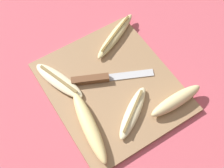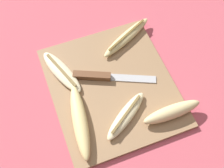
{
  "view_description": "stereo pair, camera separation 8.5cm",
  "coord_description": "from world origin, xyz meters",
  "px_view_note": "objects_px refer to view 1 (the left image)",
  "views": [
    {
      "loc": [
        0.35,
        -0.23,
        0.76
      ],
      "look_at": [
        0.0,
        0.0,
        0.02
      ],
      "focal_mm": 50.0,
      "sensor_mm": 36.0,
      "label": 1
    },
    {
      "loc": [
        0.39,
        -0.15,
        0.76
      ],
      "look_at": [
        0.0,
        0.0,
        0.02
      ],
      "focal_mm": 50.0,
      "sensor_mm": 36.0,
      "label": 2
    }
  ],
  "objects_px": {
    "banana_bright_far": "(59,81)",
    "banana_spotted_left": "(115,36)",
    "banana_golden_short": "(89,127)",
    "knife": "(98,79)",
    "banana_mellow_near": "(176,101)",
    "banana_cream_curved": "(132,113)"
  },
  "relations": [
    {
      "from": "banana_bright_far",
      "to": "banana_golden_short",
      "type": "relative_size",
      "value": 0.82
    },
    {
      "from": "knife",
      "to": "banana_mellow_near",
      "type": "xyz_separation_m",
      "value": [
        0.17,
        0.14,
        0.01
      ]
    },
    {
      "from": "knife",
      "to": "banana_cream_curved",
      "type": "height_order",
      "value": "banana_cream_curved"
    },
    {
      "from": "banana_golden_short",
      "to": "banana_mellow_near",
      "type": "xyz_separation_m",
      "value": [
        0.06,
        0.23,
        0.0
      ]
    },
    {
      "from": "knife",
      "to": "banana_spotted_left",
      "type": "height_order",
      "value": "banana_spotted_left"
    },
    {
      "from": "banana_cream_curved",
      "to": "banana_golden_short",
      "type": "relative_size",
      "value": 0.73
    },
    {
      "from": "banana_spotted_left",
      "to": "banana_bright_far",
      "type": "distance_m",
      "value": 0.22
    },
    {
      "from": "banana_cream_curved",
      "to": "banana_mellow_near",
      "type": "xyz_separation_m",
      "value": [
        0.04,
        0.12,
        0.01
      ]
    },
    {
      "from": "banana_bright_far",
      "to": "banana_golden_short",
      "type": "xyz_separation_m",
      "value": [
        0.16,
        0.0,
        0.01
      ]
    },
    {
      "from": "banana_cream_curved",
      "to": "banana_mellow_near",
      "type": "bearing_deg",
      "value": 73.18
    },
    {
      "from": "knife",
      "to": "banana_golden_short",
      "type": "distance_m",
      "value": 0.15
    },
    {
      "from": "banana_spotted_left",
      "to": "banana_bright_far",
      "type": "bearing_deg",
      "value": -77.62
    },
    {
      "from": "banana_mellow_near",
      "to": "banana_spotted_left",
      "type": "bearing_deg",
      "value": -176.88
    },
    {
      "from": "banana_golden_short",
      "to": "banana_mellow_near",
      "type": "bearing_deg",
      "value": 75.43
    },
    {
      "from": "banana_spotted_left",
      "to": "banana_mellow_near",
      "type": "relative_size",
      "value": 1.17
    },
    {
      "from": "knife",
      "to": "banana_mellow_near",
      "type": "height_order",
      "value": "banana_mellow_near"
    },
    {
      "from": "banana_mellow_near",
      "to": "knife",
      "type": "bearing_deg",
      "value": -141.59
    },
    {
      "from": "banana_bright_far",
      "to": "banana_spotted_left",
      "type": "bearing_deg",
      "value": 102.38
    },
    {
      "from": "knife",
      "to": "banana_bright_far",
      "type": "height_order",
      "value": "banana_bright_far"
    },
    {
      "from": "knife",
      "to": "banana_spotted_left",
      "type": "relative_size",
      "value": 1.17
    },
    {
      "from": "banana_spotted_left",
      "to": "banana_golden_short",
      "type": "bearing_deg",
      "value": -45.44
    },
    {
      "from": "banana_spotted_left",
      "to": "banana_cream_curved",
      "type": "xyz_separation_m",
      "value": [
        0.24,
        -0.1,
        -0.0
      ]
    }
  ]
}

